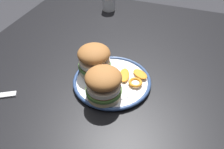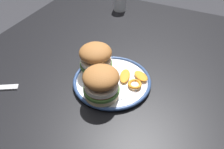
{
  "view_description": "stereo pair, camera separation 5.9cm",
  "coord_description": "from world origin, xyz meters",
  "px_view_note": "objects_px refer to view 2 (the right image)",
  "views": [
    {
      "loc": [
        0.59,
        0.26,
        1.33
      ],
      "look_at": [
        0.05,
        0.06,
        0.81
      ],
      "focal_mm": 37.0,
      "sensor_mm": 36.0,
      "label": 1
    },
    {
      "loc": [
        0.57,
        0.31,
        1.33
      ],
      "look_at": [
        0.05,
        0.06,
        0.81
      ],
      "focal_mm": 37.0,
      "sensor_mm": 36.0,
      "label": 2
    }
  ],
  "objects_px": {
    "dining_table": "(103,89)",
    "drinking_glass": "(120,2)",
    "sandwich_half_left": "(101,83)",
    "dinner_plate": "(112,81)",
    "sandwich_half_right": "(96,58)"
  },
  "relations": [
    {
      "from": "sandwich_half_left",
      "to": "drinking_glass",
      "type": "height_order",
      "value": "sandwich_half_left"
    },
    {
      "from": "sandwich_half_left",
      "to": "sandwich_half_right",
      "type": "xyz_separation_m",
      "value": [
        -0.1,
        -0.07,
        0.0
      ]
    },
    {
      "from": "dining_table",
      "to": "drinking_glass",
      "type": "relative_size",
      "value": 12.68
    },
    {
      "from": "dinner_plate",
      "to": "drinking_glass",
      "type": "bearing_deg",
      "value": -158.64
    },
    {
      "from": "dining_table",
      "to": "drinking_glass",
      "type": "bearing_deg",
      "value": -163.08
    },
    {
      "from": "dining_table",
      "to": "dinner_plate",
      "type": "bearing_deg",
      "value": 52.83
    },
    {
      "from": "drinking_glass",
      "to": "sandwich_half_right",
      "type": "bearing_deg",
      "value": 14.78
    },
    {
      "from": "dinner_plate",
      "to": "drinking_glass",
      "type": "height_order",
      "value": "drinking_glass"
    },
    {
      "from": "dinner_plate",
      "to": "sandwich_half_right",
      "type": "xyz_separation_m",
      "value": [
        -0.02,
        -0.07,
        0.06
      ]
    },
    {
      "from": "dining_table",
      "to": "dinner_plate",
      "type": "distance_m",
      "value": 0.13
    },
    {
      "from": "dining_table",
      "to": "drinking_glass",
      "type": "height_order",
      "value": "drinking_glass"
    },
    {
      "from": "dinner_plate",
      "to": "sandwich_half_left",
      "type": "height_order",
      "value": "sandwich_half_left"
    },
    {
      "from": "dining_table",
      "to": "sandwich_half_left",
      "type": "relative_size",
      "value": 8.2
    },
    {
      "from": "dining_table",
      "to": "dinner_plate",
      "type": "relative_size",
      "value": 4.78
    },
    {
      "from": "dinner_plate",
      "to": "sandwich_half_right",
      "type": "distance_m",
      "value": 0.1
    }
  ]
}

